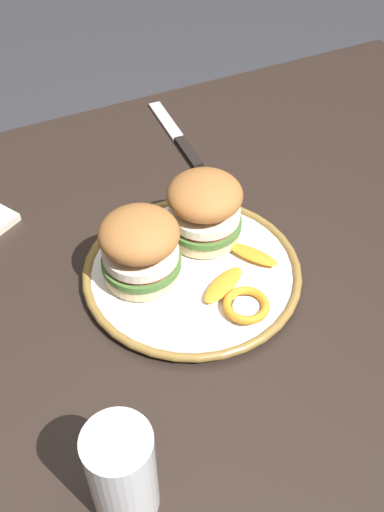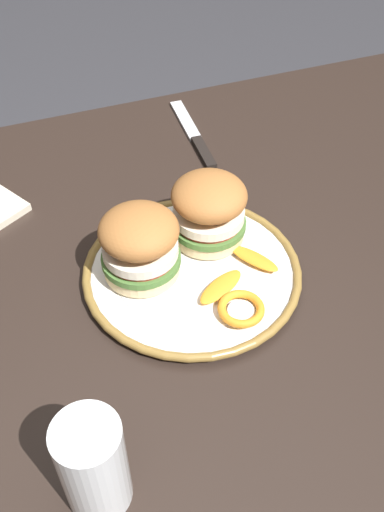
{
  "view_description": "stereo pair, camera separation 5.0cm",
  "coord_description": "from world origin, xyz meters",
  "px_view_note": "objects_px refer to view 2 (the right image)",
  "views": [
    {
      "loc": [
        -0.25,
        -0.5,
        1.37
      ],
      "look_at": [
        -0.01,
        -0.01,
        0.81
      ],
      "focal_mm": 40.9,
      "sensor_mm": 36.0,
      "label": 1
    },
    {
      "loc": [
        -0.21,
        -0.52,
        1.37
      ],
      "look_at": [
        -0.01,
        -0.01,
        0.81
      ],
      "focal_mm": 40.9,
      "sensor_mm": 36.0,
      "label": 2
    }
  ],
  "objects_px": {
    "dining_table": "(198,315)",
    "sandwich_half_right": "(209,209)",
    "dinner_plate": "(192,271)",
    "sandwich_half_left": "(140,244)",
    "drinking_glass": "(94,469)",
    "table_knife": "(195,138)"
  },
  "relations": [
    {
      "from": "dinner_plate",
      "to": "dining_table",
      "type": "bearing_deg",
      "value": 23.18
    },
    {
      "from": "dining_table",
      "to": "drinking_glass",
      "type": "height_order",
      "value": "drinking_glass"
    },
    {
      "from": "dinner_plate",
      "to": "drinking_glass",
      "type": "bearing_deg",
      "value": -127.77
    },
    {
      "from": "dining_table",
      "to": "dinner_plate",
      "type": "height_order",
      "value": "dinner_plate"
    },
    {
      "from": "sandwich_half_right",
      "to": "table_knife",
      "type": "distance_m",
      "value": 0.28
    },
    {
      "from": "dining_table",
      "to": "sandwich_half_right",
      "type": "relative_size",
      "value": 10.46
    },
    {
      "from": "dining_table",
      "to": "sandwich_half_right",
      "type": "xyz_separation_m",
      "value": [
        0.03,
        0.05,
        0.17
      ]
    },
    {
      "from": "sandwich_half_right",
      "to": "table_knife",
      "type": "xyz_separation_m",
      "value": [
        0.08,
        0.26,
        -0.07
      ]
    },
    {
      "from": "sandwich_half_left",
      "to": "drinking_glass",
      "type": "height_order",
      "value": "drinking_glass"
    },
    {
      "from": "sandwich_half_left",
      "to": "table_knife",
      "type": "distance_m",
      "value": 0.35
    },
    {
      "from": "dining_table",
      "to": "table_knife",
      "type": "bearing_deg",
      "value": 70.13
    },
    {
      "from": "dining_table",
      "to": "sandwich_half_left",
      "type": "relative_size",
      "value": 10.52
    },
    {
      "from": "drinking_glass",
      "to": "table_knife",
      "type": "bearing_deg",
      "value": 60.55
    },
    {
      "from": "dining_table",
      "to": "sandwich_half_right",
      "type": "height_order",
      "value": "sandwich_half_right"
    },
    {
      "from": "table_knife",
      "to": "sandwich_half_left",
      "type": "bearing_deg",
      "value": -122.88
    },
    {
      "from": "sandwich_half_right",
      "to": "drinking_glass",
      "type": "bearing_deg",
      "value": -128.26
    },
    {
      "from": "dining_table",
      "to": "dinner_plate",
      "type": "xyz_separation_m",
      "value": [
        -0.01,
        -0.01,
        0.11
      ]
    },
    {
      "from": "dining_table",
      "to": "table_knife",
      "type": "distance_m",
      "value": 0.34
    },
    {
      "from": "sandwich_half_left",
      "to": "table_knife",
      "type": "relative_size",
      "value": 0.59
    },
    {
      "from": "dinner_plate",
      "to": "table_knife",
      "type": "xyz_separation_m",
      "value": [
        0.12,
        0.31,
        -0.01
      ]
    },
    {
      "from": "dinner_plate",
      "to": "sandwich_half_left",
      "type": "relative_size",
      "value": 2.31
    },
    {
      "from": "sandwich_half_left",
      "to": "table_knife",
      "type": "xyz_separation_m",
      "value": [
        0.19,
        0.29,
        -0.07
      ]
    }
  ]
}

